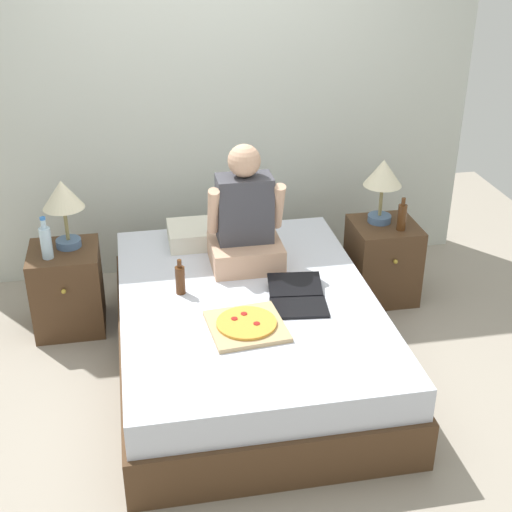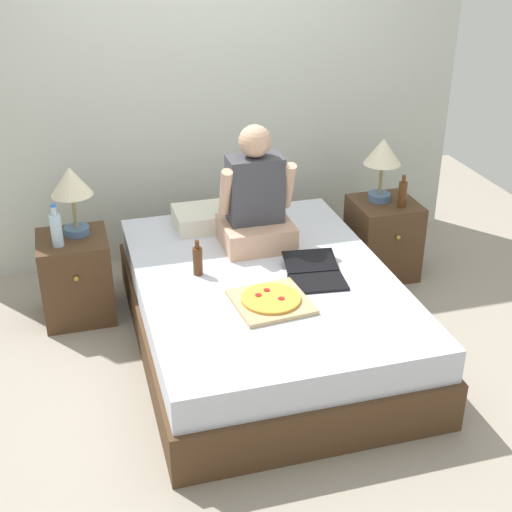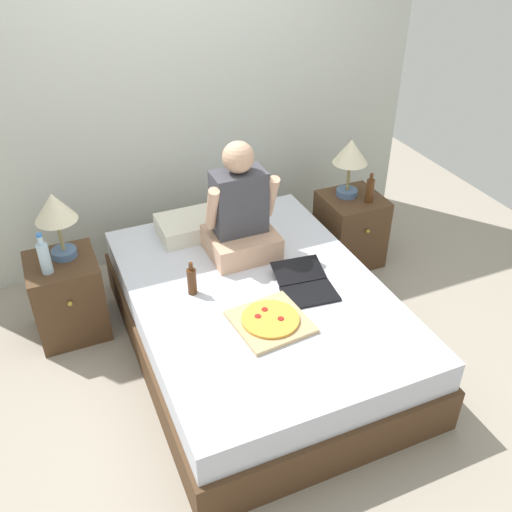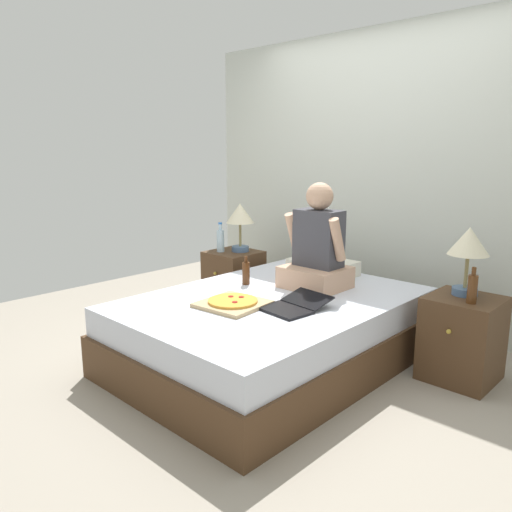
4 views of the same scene
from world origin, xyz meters
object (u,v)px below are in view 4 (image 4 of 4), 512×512
nightstand_left (234,280)px  pizza_box (233,303)px  bed (273,330)px  beer_bottle_on_bed (246,273)px  laptop (292,306)px  lamp_on_left_nightstand (240,217)px  person_seated (317,250)px  nightstand_right (462,338)px  water_bottle (220,240)px  beer_bottle (472,288)px  lamp_on_right_nightstand (469,246)px

nightstand_left → pizza_box: nightstand_left is taller
bed → beer_bottle_on_bed: size_ratio=9.61×
bed → laptop: 0.40m
bed → lamp_on_left_nightstand: (-1.04, 0.71, 0.65)m
person_seated → pizza_box: bearing=-99.4°
bed → lamp_on_left_nightstand: bearing=145.6°
laptop → beer_bottle_on_bed: (-0.65, 0.24, 0.07)m
nightstand_right → pizza_box: bearing=-139.1°
lamp_on_left_nightstand → beer_bottle_on_bed: bearing=-42.0°
bed → person_seated: size_ratio=2.71×
water_bottle → beer_bottle: (2.31, -0.01, -0.02)m
nightstand_right → lamp_on_left_nightstand: bearing=178.6°
lamp_on_left_nightstand → laptop: (1.31, -0.83, -0.38)m
lamp_on_left_nightstand → beer_bottle: lamp_on_left_nightstand is taller
beer_bottle → laptop: 1.12m
beer_bottle → person_seated: (-1.09, -0.14, 0.11)m
laptop → nightstand_right: bearing=44.1°
lamp_on_left_nightstand → water_bottle: bearing=-130.6°
pizza_box → beer_bottle_on_bed: beer_bottle_on_bed is taller
bed → water_bottle: water_bottle is taller
nightstand_left → lamp_on_right_nightstand: 2.21m
lamp_on_right_nightstand → beer_bottle_on_bed: bearing=-157.4°
pizza_box → water_bottle: bearing=140.6°
water_bottle → person_seated: person_seated is taller
bed → beer_bottle_on_bed: bearing=162.9°
beer_bottle_on_bed → bed: bearing=-17.1°
nightstand_left → pizza_box: bearing=-44.2°
water_bottle → lamp_on_right_nightstand: size_ratio=0.61×
bed → lamp_on_right_nightstand: bearing=34.1°
water_bottle → beer_bottle: water_bottle is taller
nightstand_right → person_seated: 1.15m
laptop → bed: bearing=156.2°
beer_bottle → person_seated: person_seated is taller
water_bottle → nightstand_right: (2.24, 0.09, -0.39)m
nightstand_left → person_seated: bearing=-11.8°
laptop → beer_bottle_on_bed: beer_bottle_on_bed is taller
water_bottle → beer_bottle: size_ratio=1.20×
water_bottle → laptop: water_bottle is taller
lamp_on_right_nightstand → lamp_on_left_nightstand: bearing=180.0°
nightstand_left → lamp_on_left_nightstand: (0.04, 0.05, 0.61)m
water_bottle → nightstand_right: bearing=2.3°
person_seated → beer_bottle_on_bed: size_ratio=3.55×
person_seated → nightstand_left: bearing=168.2°
nightstand_left → water_bottle: (-0.08, -0.09, 0.39)m
bed → nightstand_right: 1.27m
nightstand_right → pizza_box: nightstand_right is taller
nightstand_left → lamp_on_right_nightstand: (2.13, 0.05, 0.61)m
person_seated → water_bottle: bearing=173.0°
lamp_on_left_nightstand → beer_bottle: bearing=-3.9°
beer_bottle → laptop: beer_bottle is taller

